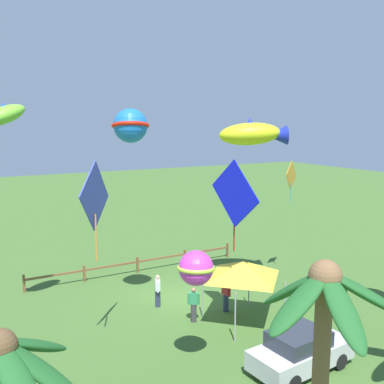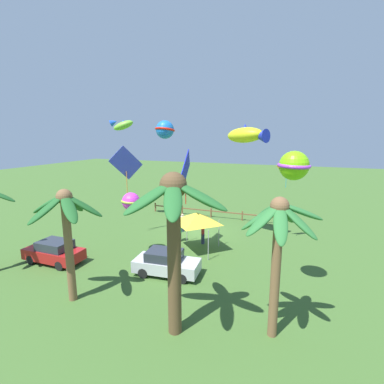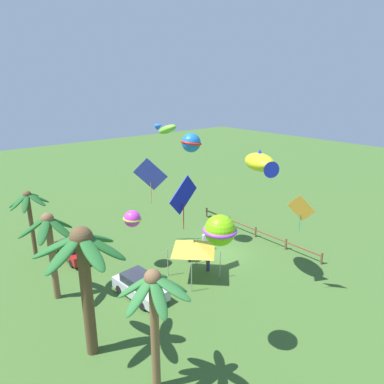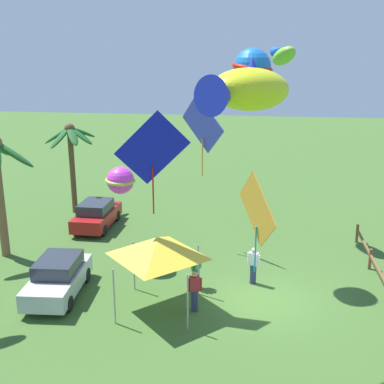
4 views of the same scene
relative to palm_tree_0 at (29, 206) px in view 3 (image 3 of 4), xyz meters
name	(u,v)px [view 3 (image 3 of 4)]	position (x,y,z in m)	size (l,w,h in m)	color
ground_plane	(221,254)	(-9.28, -11.42, -4.20)	(120.00, 120.00, 0.00)	#3D6028
palm_tree_0	(29,206)	(0.00, 0.00, 0.00)	(3.07, 3.07, 5.41)	brown
palm_tree_1	(49,236)	(-6.76, 0.78, 0.12)	(3.58, 3.51, 5.78)	brown
palm_tree_2	(84,263)	(-12.67, 1.13, 0.90)	(4.35, 4.28, 6.92)	brown
palm_tree_3	(154,301)	(-16.57, -0.16, 0.32)	(3.25, 3.08, 5.98)	brown
rail_fence	(256,231)	(-8.95, -16.05, -3.61)	(12.95, 0.12, 0.95)	brown
parked_car_0	(140,286)	(-10.05, -3.37, -3.45)	(4.03, 2.04, 1.51)	#BCBCC1
parked_car_1	(75,249)	(-2.43, -2.24, -3.45)	(3.91, 1.76, 1.51)	#A51919
spectator_0	(189,252)	(-8.64, -8.67, -3.39)	(0.48, 0.40, 1.59)	#38383D
spectator_1	(205,241)	(-7.93, -10.96, -3.39)	(0.35, 0.52, 1.59)	#2D3351
spectator_2	(208,260)	(-10.50, -8.88, -3.39)	(0.32, 0.53, 1.59)	#2D3351
festival_tent	(194,245)	(-10.49, -7.53, -1.74)	(2.86, 2.86, 2.85)	#9E9EA3
kite_diamond_0	(150,175)	(-4.20, -8.32, 1.85)	(1.78, 2.20, 3.86)	#3A46C5
kite_ball_1	(132,219)	(-6.68, -5.02, -0.31)	(1.89, 1.89, 1.21)	#E038D1
kite_diamond_2	(301,209)	(-16.26, -11.08, 1.70)	(1.47, 0.84, 2.33)	gold
kite_diamond_3	(183,196)	(-9.77, -7.22, 1.71)	(0.52, 2.73, 3.85)	#0E16BB
kite_fish_4	(166,129)	(-1.52, -11.93, 4.99)	(2.39, 1.58, 1.32)	#73C633
kite_fish_5	(260,163)	(-13.29, -10.69, 4.08)	(3.72, 2.91, 1.49)	yellow
kite_ball_6	(220,230)	(-16.90, -3.57, 2.64)	(1.91, 1.91, 1.42)	#77CE11
kite_ball_7	(191,143)	(-6.57, -10.60, 4.51)	(2.12, 2.12, 1.49)	blue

